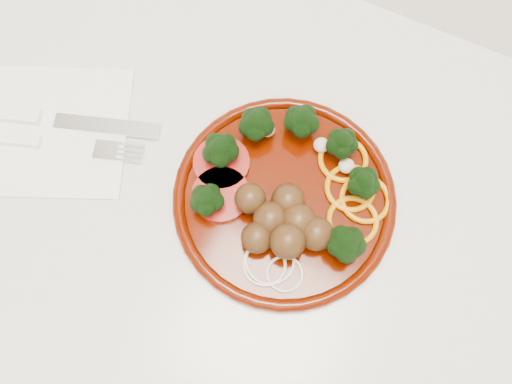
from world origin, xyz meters
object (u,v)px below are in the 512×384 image
at_px(fork, 25,141).
at_px(plate, 286,194).
at_px(napkin, 56,130).
at_px(knife, 35,117).

bearing_deg(fork, plate, -6.26).
distance_m(plate, napkin, 0.28).
bearing_deg(fork, knife, 83.00).
xyz_separation_m(napkin, fork, (-0.02, -0.03, 0.01)).
xyz_separation_m(plate, napkin, (-0.28, -0.04, -0.02)).
distance_m(plate, fork, 0.31).
bearing_deg(plate, napkin, -171.52).
height_order(knife, fork, knife).
bearing_deg(plate, knife, -172.59).
relative_size(plate, fork, 1.24).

